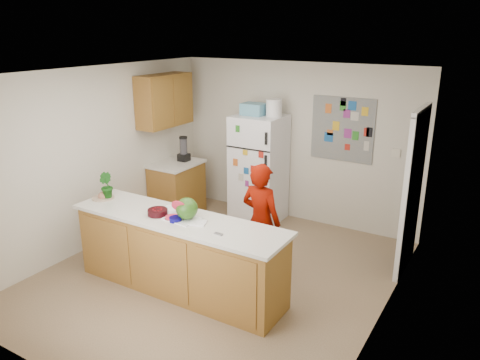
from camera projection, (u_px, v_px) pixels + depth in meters
The scene contains 26 objects.
floor at pixel (218, 276), 5.91m from camera, with size 4.00×4.50×0.02m, color brown.
wall_back at pixel (296, 143), 7.37m from camera, with size 4.00×0.02×2.50m, color beige.
wall_left at pixel (96, 158), 6.51m from camera, with size 0.02×4.50×2.50m, color beige.
wall_right at pixel (388, 215), 4.54m from camera, with size 0.02×4.50×2.50m, color beige.
ceiling at pixel (214, 72), 5.13m from camera, with size 4.00×4.50×0.02m, color white.
doorway at pixel (414, 193), 5.81m from camera, with size 0.03×0.85×2.04m, color black.
peninsula_base at pixel (179, 256), 5.47m from camera, with size 2.60×0.62×0.88m, color brown.
peninsula_top at pixel (177, 219), 5.32m from camera, with size 2.68×0.70×0.04m, color silver.
side_counter_base at pixel (177, 190), 7.71m from camera, with size 0.60×0.80×0.86m, color brown.
side_counter_top at pixel (176, 164), 7.57m from camera, with size 0.64×0.84×0.04m, color silver.
upper_cabinets at pixel (165, 100), 7.27m from camera, with size 0.35×1.00×0.80m, color brown.
refrigerator at pixel (259, 169), 7.40m from camera, with size 0.75×0.70×1.70m, color silver.
fridge_top_bin at pixel (254, 109), 7.16m from camera, with size 0.35×0.28×0.18m, color #5999B2.
photo_collage at pixel (342, 129), 6.89m from camera, with size 0.95×0.01×0.95m, color slate.
person at pixel (261, 221), 5.70m from camera, with size 0.53×0.35×1.46m, color #680A00.
blender_appliance at pixel (184, 150), 7.60m from camera, with size 0.12×0.12×0.38m, color black.
cutting_board at pixel (182, 219), 5.27m from camera, with size 0.38×0.29×0.01m, color white.
watermelon at pixel (187, 209), 5.22m from camera, with size 0.25×0.25×0.25m, color #295016.
watermelon_slice at pixel (172, 217), 5.27m from camera, with size 0.16×0.16×0.02m, color red.
cherry_bowl at pixel (158, 212), 5.38m from camera, with size 0.23×0.23×0.07m, color black.
white_bowl at pixel (172, 210), 5.47m from camera, with size 0.20×0.20×0.06m, color silver.
cobalt_bowl at pixel (176, 219), 5.21m from camera, with size 0.14×0.14×0.05m, color #070355.
plate at pixel (103, 198), 5.91m from camera, with size 0.28×0.28×0.02m, color beige.
paper_towel at pixel (198, 223), 5.15m from camera, with size 0.18×0.16×0.02m, color white.
keys at pixel (218, 234), 4.88m from camera, with size 0.10×0.04×0.01m, color gray.
potted_plant at pixel (106, 186), 5.88m from camera, with size 0.18×0.15×0.33m, color #163D11.
Camera 1 is at (2.94, -4.35, 2.98)m, focal length 35.00 mm.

